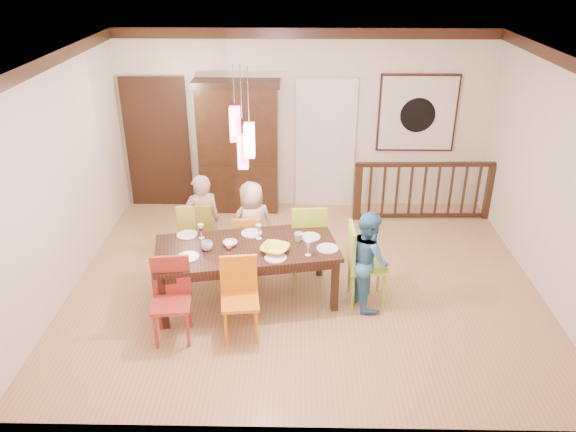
{
  "coord_description": "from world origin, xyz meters",
  "views": [
    {
      "loc": [
        -0.1,
        -6.31,
        4.01
      ],
      "look_at": [
        -0.22,
        -0.0,
        0.96
      ],
      "focal_mm": 35.0,
      "sensor_mm": 36.0,
      "label": 1
    }
  ],
  "objects_px": {
    "dining_table": "(247,252)",
    "person_far_left": "(203,222)",
    "person_far_mid": "(252,225)",
    "person_end_right": "(368,259)",
    "chair_far_left": "(197,229)",
    "china_hutch": "(238,147)",
    "balustrade": "(424,190)",
    "chair_end_right": "(368,259)"
  },
  "relations": [
    {
      "from": "dining_table",
      "to": "balustrade",
      "type": "xyz_separation_m",
      "value": [
        2.62,
        2.37,
        -0.17
      ]
    },
    {
      "from": "chair_end_right",
      "to": "china_hutch",
      "type": "relative_size",
      "value": 0.47
    },
    {
      "from": "chair_far_left",
      "to": "balustrade",
      "type": "height_order",
      "value": "chair_far_left"
    },
    {
      "from": "person_far_left",
      "to": "person_far_mid",
      "type": "height_order",
      "value": "person_far_left"
    },
    {
      "from": "balustrade",
      "to": "person_end_right",
      "type": "xyz_separation_m",
      "value": [
        -1.17,
        -2.43,
        0.12
      ]
    },
    {
      "from": "chair_far_left",
      "to": "person_far_mid",
      "type": "bearing_deg",
      "value": 178.46
    },
    {
      "from": "balustrade",
      "to": "chair_far_left",
      "type": "bearing_deg",
      "value": -156.86
    },
    {
      "from": "dining_table",
      "to": "chair_end_right",
      "type": "bearing_deg",
      "value": -10.09
    },
    {
      "from": "dining_table",
      "to": "person_far_mid",
      "type": "distance_m",
      "value": 0.85
    },
    {
      "from": "chair_end_right",
      "to": "china_hutch",
      "type": "bearing_deg",
      "value": 31.97
    },
    {
      "from": "china_hutch",
      "to": "balustrade",
      "type": "height_order",
      "value": "china_hutch"
    },
    {
      "from": "chair_end_right",
      "to": "china_hutch",
      "type": "height_order",
      "value": "china_hutch"
    },
    {
      "from": "chair_far_left",
      "to": "person_far_left",
      "type": "xyz_separation_m",
      "value": [
        0.08,
        -0.01,
        0.1
      ]
    },
    {
      "from": "balustrade",
      "to": "person_far_mid",
      "type": "distance_m",
      "value": 3.04
    },
    {
      "from": "china_hutch",
      "to": "dining_table",
      "type": "bearing_deg",
      "value": -82.6
    },
    {
      "from": "china_hutch",
      "to": "person_far_mid",
      "type": "distance_m",
      "value": 1.96
    },
    {
      "from": "china_hutch",
      "to": "chair_end_right",
      "type": "bearing_deg",
      "value": -55.99
    },
    {
      "from": "china_hutch",
      "to": "balustrade",
      "type": "distance_m",
      "value": 3.05
    },
    {
      "from": "chair_end_right",
      "to": "person_end_right",
      "type": "xyz_separation_m",
      "value": [
        -0.01,
        -0.08,
        0.04
      ]
    },
    {
      "from": "person_far_left",
      "to": "person_far_mid",
      "type": "distance_m",
      "value": 0.66
    },
    {
      "from": "person_far_mid",
      "to": "dining_table",
      "type": "bearing_deg",
      "value": 63.04
    },
    {
      "from": "dining_table",
      "to": "china_hutch",
      "type": "xyz_separation_m",
      "value": [
        -0.35,
        2.72,
        0.41
      ]
    },
    {
      "from": "china_hutch",
      "to": "person_far_mid",
      "type": "xyz_separation_m",
      "value": [
        0.35,
        -1.87,
        -0.47
      ]
    },
    {
      "from": "chair_far_left",
      "to": "dining_table",
      "type": "bearing_deg",
      "value": 127.82
    },
    {
      "from": "chair_end_right",
      "to": "balustrade",
      "type": "bearing_deg",
      "value": -28.21
    },
    {
      "from": "chair_far_left",
      "to": "china_hutch",
      "type": "height_order",
      "value": "china_hutch"
    },
    {
      "from": "person_end_right",
      "to": "chair_end_right",
      "type": "bearing_deg",
      "value": -27.55
    },
    {
      "from": "chair_end_right",
      "to": "person_far_left",
      "type": "distance_m",
      "value": 2.26
    },
    {
      "from": "person_far_left",
      "to": "china_hutch",
      "type": "bearing_deg",
      "value": -120.91
    },
    {
      "from": "person_far_mid",
      "to": "chair_end_right",
      "type": "bearing_deg",
      "value": 123.64
    },
    {
      "from": "chair_far_left",
      "to": "person_far_mid",
      "type": "xyz_separation_m",
      "value": [
        0.74,
        0.04,
        0.04
      ]
    },
    {
      "from": "china_hutch",
      "to": "person_far_mid",
      "type": "relative_size",
      "value": 1.75
    },
    {
      "from": "balustrade",
      "to": "person_end_right",
      "type": "bearing_deg",
      "value": -117.53
    },
    {
      "from": "person_far_left",
      "to": "dining_table",
      "type": "bearing_deg",
      "value": 107.87
    },
    {
      "from": "chair_end_right",
      "to": "china_hutch",
      "type": "xyz_separation_m",
      "value": [
        -1.82,
        2.7,
        0.5
      ]
    },
    {
      "from": "dining_table",
      "to": "person_far_left",
      "type": "relative_size",
      "value": 1.71
    },
    {
      "from": "dining_table",
      "to": "person_far_left",
      "type": "distance_m",
      "value": 1.03
    },
    {
      "from": "person_end_right",
      "to": "china_hutch",
      "type": "bearing_deg",
      "value": 14.6
    },
    {
      "from": "china_hutch",
      "to": "person_far_mid",
      "type": "height_order",
      "value": "china_hutch"
    },
    {
      "from": "dining_table",
      "to": "chair_far_left",
      "type": "bearing_deg",
      "value": 121.87
    },
    {
      "from": "person_far_left",
      "to": "person_far_mid",
      "type": "xyz_separation_m",
      "value": [
        0.66,
        0.06,
        -0.06
      ]
    },
    {
      "from": "person_far_mid",
      "to": "person_end_right",
      "type": "height_order",
      "value": "person_end_right"
    }
  ]
}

